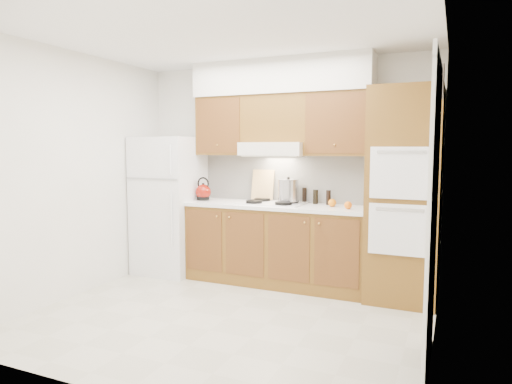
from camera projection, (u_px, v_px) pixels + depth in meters
floor at (227, 317)px, 4.29m from camera, size 3.60×3.60×0.00m
ceiling at (225, 33)px, 4.03m from camera, size 3.60×3.60×0.00m
wall_back at (283, 172)px, 5.53m from camera, size 3.60×0.02×2.60m
wall_left at (77, 175)px, 4.88m from camera, size 0.02×3.00×2.60m
wall_right at (438, 187)px, 3.44m from camera, size 0.02×3.00×2.60m
fridge at (170, 205)px, 5.80m from camera, size 0.75×0.72×1.72m
base_cabinets at (276, 245)px, 5.33m from camera, size 2.11×0.60×0.90m
countertop at (276, 206)px, 5.27m from camera, size 2.13×0.62×0.04m
backsplash at (285, 178)px, 5.51m from camera, size 2.11×0.03×0.56m
oven_cabinet at (404, 196)px, 4.67m from camera, size 0.70×0.65×2.20m
upper_cab_left at (224, 126)px, 5.61m from camera, size 0.63×0.33×0.70m
upper_cab_right at (339, 124)px, 5.04m from camera, size 0.73×0.33×0.70m
range_hood at (275, 149)px, 5.31m from camera, size 0.75×0.45×0.15m
upper_cab_over_hood at (277, 119)px, 5.33m from camera, size 0.75×0.33×0.55m
soffit at (280, 77)px, 5.25m from camera, size 2.13×0.36×0.40m
cooktop at (272, 203)px, 5.31m from camera, size 0.74×0.50×0.01m
doorway at (433, 226)px, 3.15m from camera, size 0.02×0.90×2.10m
wall_clock at (443, 82)px, 3.86m from camera, size 0.02×0.30×0.30m
kettle at (203, 192)px, 5.63m from camera, size 0.21×0.21×0.19m
cutting_board at (263, 185)px, 5.56m from camera, size 0.28×0.10×0.36m
stock_pot at (288, 191)px, 5.28m from camera, size 0.31×0.31×0.25m
condiment_a at (304, 195)px, 5.39m from camera, size 0.05×0.05×0.18m
condiment_b at (328, 198)px, 5.19m from camera, size 0.06×0.06×0.17m
condiment_c at (316, 197)px, 5.27m from camera, size 0.07×0.07×0.17m
orange_near at (348, 205)px, 4.84m from camera, size 0.10×0.10×0.08m
orange_far at (332, 203)px, 5.03m from camera, size 0.11×0.11×0.09m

